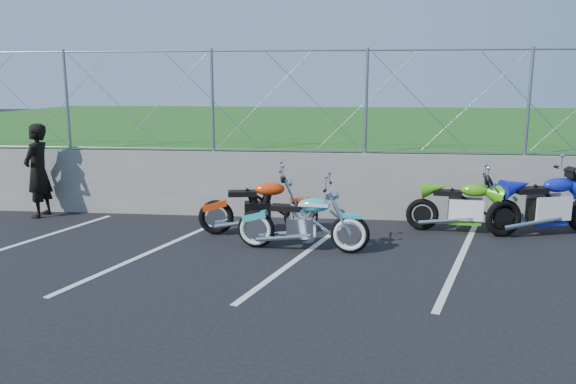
# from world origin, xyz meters

# --- Properties ---
(ground) EXTENTS (90.00, 90.00, 0.00)m
(ground) POSITION_xyz_m (0.00, 0.00, 0.00)
(ground) COLOR black
(ground) RESTS_ON ground
(retaining_wall) EXTENTS (30.00, 0.22, 1.30)m
(retaining_wall) POSITION_xyz_m (0.00, 3.50, 0.65)
(retaining_wall) COLOR slate
(retaining_wall) RESTS_ON ground
(grass_field) EXTENTS (30.00, 20.00, 1.30)m
(grass_field) POSITION_xyz_m (0.00, 13.50, 0.65)
(grass_field) COLOR #1A4E15
(grass_field) RESTS_ON ground
(chain_link_fence) EXTENTS (28.00, 0.03, 2.00)m
(chain_link_fence) POSITION_xyz_m (0.00, 3.50, 2.30)
(chain_link_fence) COLOR gray
(chain_link_fence) RESTS_ON retaining_wall
(parking_lines) EXTENTS (18.29, 4.31, 0.01)m
(parking_lines) POSITION_xyz_m (1.20, 1.00, 0.00)
(parking_lines) COLOR silver
(parking_lines) RESTS_ON ground
(cruiser_turquoise) EXTENTS (2.15, 0.68, 1.07)m
(cruiser_turquoise) POSITION_xyz_m (-0.02, 1.22, 0.43)
(cruiser_turquoise) COLOR black
(cruiser_turquoise) RESTS_ON ground
(naked_orange) EXTENTS (2.12, 0.72, 1.06)m
(naked_orange) POSITION_xyz_m (-0.87, 2.17, 0.45)
(naked_orange) COLOR black
(naked_orange) RESTS_ON ground
(sportbike_green) EXTENTS (1.98, 0.71, 1.03)m
(sportbike_green) POSITION_xyz_m (2.76, 2.60, 0.44)
(sportbike_green) COLOR black
(sportbike_green) RESTS_ON ground
(sportbike_blue) EXTENTS (2.20, 0.86, 1.16)m
(sportbike_blue) POSITION_xyz_m (4.18, 2.61, 0.50)
(sportbike_blue) COLOR black
(sportbike_blue) RESTS_ON ground
(person_standing) EXTENTS (0.46, 0.69, 1.87)m
(person_standing) POSITION_xyz_m (-5.46, 2.99, 0.93)
(person_standing) COLOR black
(person_standing) RESTS_ON ground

